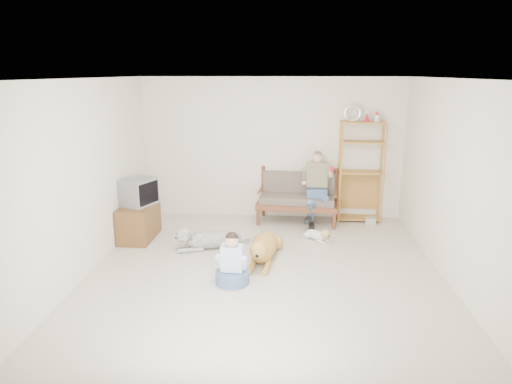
# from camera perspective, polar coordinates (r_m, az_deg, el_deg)

# --- Properties ---
(floor) EXTENTS (5.50, 5.50, 0.00)m
(floor) POSITION_cam_1_polar(r_m,az_deg,el_deg) (6.58, 1.13, -10.20)
(floor) COLOR silver
(floor) RESTS_ON ground
(ceiling) EXTENTS (5.50, 5.50, 0.00)m
(ceiling) POSITION_cam_1_polar(r_m,az_deg,el_deg) (5.97, 1.27, 14.01)
(ceiling) COLOR white
(ceiling) RESTS_ON ground
(wall_back) EXTENTS (5.00, 0.00, 5.00)m
(wall_back) POSITION_cam_1_polar(r_m,az_deg,el_deg) (8.83, 2.01, 5.45)
(wall_back) COLOR silver
(wall_back) RESTS_ON ground
(wall_front) EXTENTS (5.00, 0.00, 5.00)m
(wall_front) POSITION_cam_1_polar(r_m,az_deg,el_deg) (3.53, -0.86, -9.14)
(wall_front) COLOR silver
(wall_front) RESTS_ON ground
(wall_left) EXTENTS (0.00, 5.50, 5.50)m
(wall_left) POSITION_cam_1_polar(r_m,az_deg,el_deg) (6.73, -20.61, 1.54)
(wall_left) COLOR silver
(wall_left) RESTS_ON ground
(wall_right) EXTENTS (0.00, 5.50, 5.50)m
(wall_right) POSITION_cam_1_polar(r_m,az_deg,el_deg) (6.53, 23.69, 0.86)
(wall_right) COLOR silver
(wall_right) RESTS_ON ground
(loveseat) EXTENTS (1.56, 0.85, 0.95)m
(loveseat) POSITION_cam_1_polar(r_m,az_deg,el_deg) (8.70, 5.18, -0.58)
(loveseat) COLOR brown
(loveseat) RESTS_ON ground
(man) EXTENTS (0.52, 0.74, 1.20)m
(man) POSITION_cam_1_polar(r_m,az_deg,el_deg) (8.49, 7.45, -0.05)
(man) COLOR #536798
(man) RESTS_ON loveseat
(etagere) EXTENTS (0.85, 0.37, 2.21)m
(etagere) POSITION_cam_1_polar(r_m,az_deg,el_deg) (8.82, 12.96, 2.59)
(etagere) COLOR #C2843D
(etagere) RESTS_ON ground
(book_stack) EXTENTS (0.20, 0.16, 0.12)m
(book_stack) POSITION_cam_1_polar(r_m,az_deg,el_deg) (8.88, 14.13, -3.52)
(book_stack) COLOR beige
(book_stack) RESTS_ON ground
(tv_stand) EXTENTS (0.52, 0.91, 0.60)m
(tv_stand) POSITION_cam_1_polar(r_m,az_deg,el_deg) (8.07, -14.45, -3.62)
(tv_stand) COLOR brown
(tv_stand) RESTS_ON ground
(crt_tv) EXTENTS (0.62, 0.67, 0.45)m
(crt_tv) POSITION_cam_1_polar(r_m,az_deg,el_deg) (7.92, -14.43, 0.03)
(crt_tv) COLOR slate
(crt_tv) RESTS_ON tv_stand
(wall_outlet) EXTENTS (0.12, 0.02, 0.08)m
(wall_outlet) POSITION_cam_1_polar(r_m,az_deg,el_deg) (9.17, -5.88, -0.99)
(wall_outlet) COLOR silver
(wall_outlet) RESTS_ON ground
(golden_retriever) EXTENTS (0.48, 1.51, 0.46)m
(golden_retriever) POSITION_cam_1_polar(r_m,az_deg,el_deg) (7.00, 0.95, -7.00)
(golden_retriever) COLOR #B3843E
(golden_retriever) RESTS_ON ground
(shaggy_dog) EXTENTS (1.25, 0.61, 0.39)m
(shaggy_dog) POSITION_cam_1_polar(r_m,az_deg,el_deg) (7.46, -6.11, -5.89)
(shaggy_dog) COLOR white
(shaggy_dog) RESTS_ON ground
(terrier) EXTENTS (0.48, 0.48, 0.23)m
(terrier) POSITION_cam_1_polar(r_m,az_deg,el_deg) (7.85, 7.81, -5.34)
(terrier) COLOR white
(terrier) RESTS_ON ground
(child) EXTENTS (0.46, 0.46, 0.73)m
(child) POSITION_cam_1_polar(r_m,az_deg,el_deg) (6.23, -2.99, -9.07)
(child) COLOR #536798
(child) RESTS_ON ground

